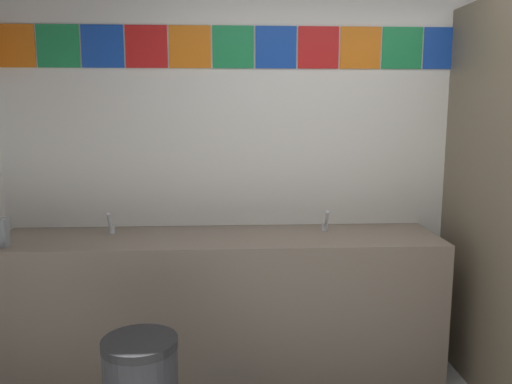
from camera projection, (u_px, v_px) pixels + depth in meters
The scene contains 4 objects.
wall_back at pixel (356, 138), 3.39m from camera, with size 4.52×0.09×2.86m.
vanity_counter at pixel (220, 304), 3.19m from camera, with size 2.63×0.58×0.87m.
faucet_left at pixel (111, 226), 3.16m from camera, with size 0.04×0.10×0.14m.
faucet_right at pixel (326, 223), 3.23m from camera, with size 0.04×0.10×0.14m.
Camera 1 is at (-0.83, -1.63, 1.64)m, focal length 36.56 mm.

